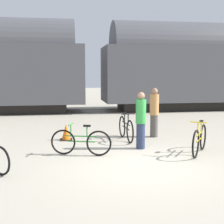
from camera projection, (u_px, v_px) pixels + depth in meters
The scene contains 10 objects.
ground_plane at pixel (139, 165), 7.67m from camera, with size 80.00×80.00×0.00m, color #B2A893.
freight_train at pixel (94, 64), 18.28m from camera, with size 54.79×3.16×5.31m.
rail_near at pixel (95, 112), 17.92m from camera, with size 66.79×0.07×0.01m, color #4C4238.
rail_far at pixel (93, 109), 19.33m from camera, with size 66.79×0.07×0.01m, color #4C4238.
bicycle_yellow at pixel (200, 140), 8.75m from camera, with size 1.08×1.48×0.95m.
bicycle_green at pixel (81, 142), 8.60m from camera, with size 1.65×0.58×0.88m.
bicycle_black at pixel (126, 128), 10.55m from camera, with size 0.46×1.76×0.94m.
person_in_green at pixel (141, 120), 9.28m from camera, with size 0.31×0.31×1.71m.
person_in_tan at pixel (154, 112), 11.01m from camera, with size 0.32×0.32×1.74m.
traffic_cone at pixel (66, 133), 10.57m from camera, with size 0.40×0.40×0.55m.
Camera 1 is at (-1.82, -7.25, 2.27)m, focal length 50.00 mm.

